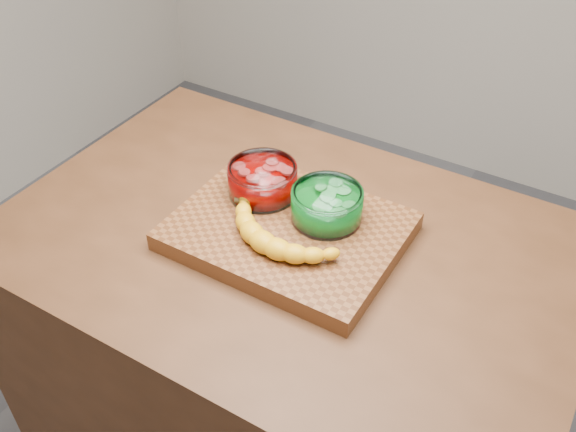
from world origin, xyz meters
The scene contains 5 objects.
counter centered at (0.00, 0.00, 0.45)m, with size 1.20×0.80×0.90m, color #4E2C17.
cutting_board centered at (0.00, 0.00, 0.92)m, with size 0.45×0.35×0.04m, color brown.
bowl_red centered at (-0.10, 0.06, 0.97)m, with size 0.15×0.15×0.07m.
bowl_green centered at (0.06, 0.06, 0.97)m, with size 0.15×0.15×0.07m.
banana centered at (0.01, -0.05, 0.96)m, with size 0.29×0.16×0.04m, color orange, non-canonical shape.
Camera 1 is at (0.51, -0.85, 1.78)m, focal length 40.00 mm.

